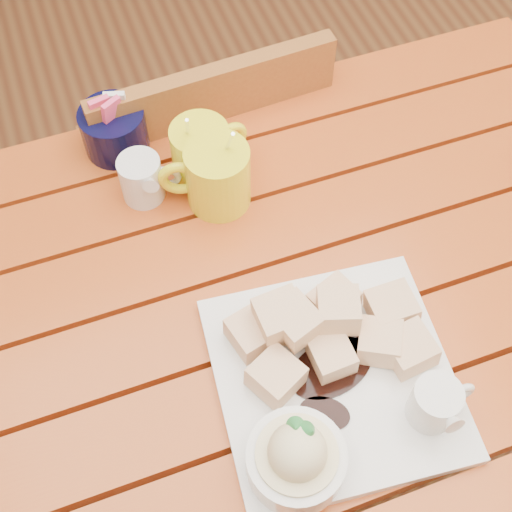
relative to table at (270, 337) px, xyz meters
name	(u,v)px	position (x,y,z in m)	size (l,w,h in m)	color
ground	(265,463)	(0.00, 0.00, -0.64)	(5.00, 5.00, 0.00)	brown
table	(270,337)	(0.00, 0.00, 0.00)	(1.20, 0.79, 0.75)	#AF2F16
dessert_plate	(328,386)	(0.02, -0.15, 0.14)	(0.32, 0.32, 0.12)	white
coffee_mug_left	(216,176)	(-0.01, 0.19, 0.16)	(0.13, 0.09, 0.15)	yellow
coffee_mug_right	(203,152)	(-0.02, 0.24, 0.16)	(0.12, 0.09, 0.14)	yellow
cream_pitcher	(143,178)	(-0.11, 0.23, 0.15)	(0.09, 0.08, 0.08)	white
sugar_caddy	(114,129)	(-0.13, 0.34, 0.15)	(0.10, 0.10, 0.11)	black
chair_far	(204,176)	(0.03, 0.45, -0.17)	(0.42, 0.42, 0.85)	brown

